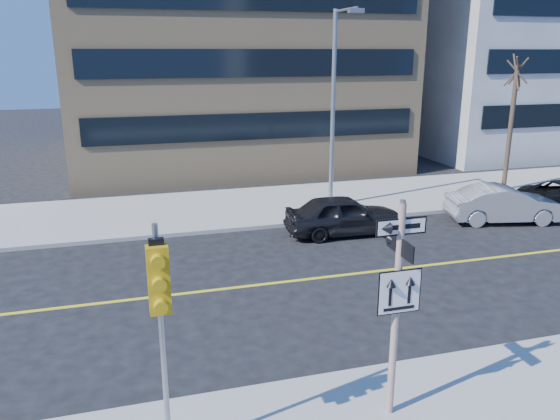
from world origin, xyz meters
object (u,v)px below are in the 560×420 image
object	(u,v)px
street_tree_west	(517,75)
sign_pole	(397,299)
traffic_signal	(160,299)
parked_car_a	(344,215)
parked_car_b	(504,204)
streetlight_a	(335,97)

from	to	relation	value
street_tree_west	sign_pole	bearing A→B (deg)	-133.26
traffic_signal	sign_pole	bearing A→B (deg)	2.11
parked_car_a	parked_car_b	distance (m)	6.70
sign_pole	parked_car_b	distance (m)	14.06
parked_car_a	street_tree_west	distance (m)	11.48
traffic_signal	streetlight_a	bearing A→B (deg)	59.20
sign_pole	streetlight_a	world-z (taller)	streetlight_a
parked_car_a	traffic_signal	bearing A→B (deg)	147.11
parked_car_b	street_tree_west	size ratio (longest dim) A/B	0.70
streetlight_a	street_tree_west	bearing A→B (deg)	3.45
sign_pole	traffic_signal	xyz separation A→B (m)	(-4.00, -0.15, 0.59)
sign_pole	street_tree_west	bearing A→B (deg)	46.74
parked_car_a	streetlight_a	world-z (taller)	streetlight_a
sign_pole	streetlight_a	distance (m)	14.05
parked_car_b	street_tree_west	world-z (taller)	street_tree_west
traffic_signal	parked_car_b	distance (m)	17.27
parked_car_a	sign_pole	bearing A→B (deg)	164.52
traffic_signal	street_tree_west	xyz separation A→B (m)	(17.00, 13.96, 2.50)
parked_car_a	streetlight_a	size ratio (longest dim) A/B	0.54
traffic_signal	parked_car_a	xyz separation A→B (m)	(7.23, 10.30, -2.29)
streetlight_a	parked_car_b	bearing A→B (deg)	-30.25
parked_car_a	streetlight_a	distance (m)	5.14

